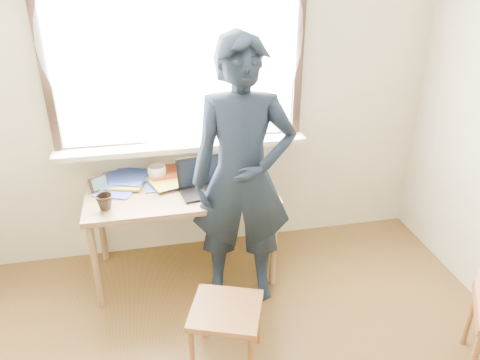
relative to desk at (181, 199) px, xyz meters
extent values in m
cube|color=beige|center=(0.26, 0.37, 0.67)|extent=(3.50, 0.02, 2.60)
cube|color=white|center=(0.06, 0.36, 0.97)|extent=(1.70, 0.01, 1.30)
cube|color=black|center=(0.06, 0.34, 0.29)|extent=(1.82, 0.06, 0.06)
cube|color=black|center=(-0.82, 0.34, 0.97)|extent=(0.06, 0.06, 1.30)
cube|color=black|center=(0.94, 0.34, 0.97)|extent=(0.06, 0.06, 1.30)
cube|color=beige|center=(0.06, 0.27, 0.30)|extent=(1.85, 0.20, 0.04)
cube|color=white|center=(0.06, 0.28, 1.07)|extent=(1.95, 0.02, 1.65)
cube|color=brown|center=(0.00, 0.00, 0.05)|extent=(1.32, 0.66, 0.04)
cylinder|color=brown|center=(-0.61, -0.28, -0.30)|extent=(0.05, 0.05, 0.67)
cylinder|color=brown|center=(-0.61, 0.28, -0.30)|extent=(0.05, 0.05, 0.67)
cylinder|color=brown|center=(0.61, -0.28, -0.30)|extent=(0.05, 0.05, 0.67)
cylinder|color=brown|center=(0.61, 0.28, -0.30)|extent=(0.05, 0.05, 0.67)
cube|color=black|center=(0.16, -0.08, 0.08)|extent=(0.36, 0.28, 0.02)
cube|color=black|center=(0.14, 0.03, 0.19)|extent=(0.33, 0.12, 0.21)
cube|color=black|center=(0.14, 0.03, 0.19)|extent=(0.29, 0.09, 0.18)
cube|color=black|center=(0.16, -0.09, 0.08)|extent=(0.30, 0.18, 0.00)
imported|color=white|center=(-0.15, 0.20, 0.13)|extent=(0.18, 0.18, 0.11)
imported|color=black|center=(-0.51, -0.17, 0.12)|extent=(0.13, 0.13, 0.10)
ellipsoid|color=black|center=(0.48, -0.10, 0.09)|extent=(0.10, 0.07, 0.04)
cube|color=white|center=(-0.15, 0.14, 0.08)|extent=(0.28, 0.24, 0.01)
cube|color=#B14320|center=(-0.02, 0.11, 0.08)|extent=(0.30, 0.34, 0.01)
cube|color=gold|center=(-0.58, 0.13, 0.09)|extent=(0.28, 0.27, 0.01)
cube|color=white|center=(-0.26, 0.20, 0.09)|extent=(0.37, 0.35, 0.01)
cube|color=gold|center=(-0.48, 0.09, 0.10)|extent=(0.30, 0.33, 0.02)
cube|color=white|center=(-0.11, 0.25, 0.10)|extent=(0.33, 0.34, 0.01)
cube|color=#B14320|center=(-0.07, 0.06, 0.11)|extent=(0.31, 0.30, 0.02)
cube|color=#30449C|center=(-0.22, 0.17, 0.11)|extent=(0.27, 0.29, 0.01)
imported|color=white|center=(-0.42, 0.22, 0.09)|extent=(0.27, 0.31, 0.02)
imported|color=white|center=(0.40, 0.27, 0.08)|extent=(0.27, 0.31, 0.02)
cube|color=black|center=(-0.56, 0.10, 0.13)|extent=(0.12, 0.09, 0.11)
cube|color=#2C652E|center=(-0.56, 0.10, 0.13)|extent=(0.09, 0.07, 0.08)
cube|color=brown|center=(0.15, -0.92, -0.25)|extent=(0.50, 0.49, 0.04)
cylinder|color=brown|center=(-0.06, -1.02, -0.45)|extent=(0.03, 0.03, 0.37)
cylinder|color=brown|center=(0.05, -0.71, -0.45)|extent=(0.03, 0.03, 0.37)
cylinder|color=brown|center=(0.37, -0.83, -0.45)|extent=(0.03, 0.03, 0.37)
cylinder|color=brown|center=(1.64, -1.10, -0.42)|extent=(0.04, 0.04, 0.43)
imported|color=black|center=(0.38, -0.31, 0.28)|extent=(0.73, 0.54, 1.83)
camera|label=1|loc=(-0.19, -2.95, 1.63)|focal=35.00mm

